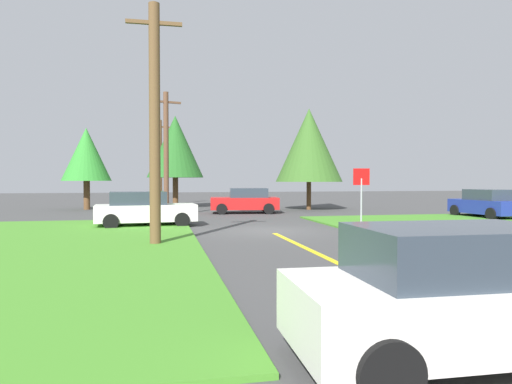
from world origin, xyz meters
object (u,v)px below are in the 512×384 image
Objects in this scene: car_behind_on_main_road at (464,295)px; car_on_crossroad at (486,204)px; utility_pole_mid at (166,152)px; stop_sign at (361,187)px; car_approaching_junction at (245,201)px; utility_pole_near at (155,123)px; pine_tree_center at (86,155)px; parked_car_near_building at (144,209)px; utility_pole_far at (160,161)px; oak_tree_left at (309,145)px; oak_tree_right at (175,147)px.

car_on_crossroad is at bearing 52.02° from car_behind_on_main_road.
stop_sign is at bearing -49.35° from utility_pole_mid.
car_on_crossroad is (9.67, 4.50, -1.04)m from stop_sign.
car_behind_on_main_road is 24.26m from car_approaching_junction.
car_on_crossroad is 19.80m from utility_pole_near.
utility_pole_near reaches higher than stop_sign.
car_on_crossroad and car_behind_on_main_road have the same top height.
stop_sign is 21.70m from pine_tree_center.
pine_tree_center is at bearing 104.35° from parked_car_near_building.
utility_pole_near is (-18.17, -7.18, 3.22)m from car_on_crossroad.
car_on_crossroad is 0.72× the size of pine_tree_center.
car_approaching_junction is 12.00m from utility_pole_far.
car_approaching_junction is at bearing -154.38° from oak_tree_left.
parked_car_near_building is at bearing 105.44° from car_behind_on_main_road.
car_on_crossroad is 0.93× the size of car_approaching_junction.
utility_pole_far is at bearing 143.10° from oak_tree_left.
car_on_crossroad is 0.91× the size of parked_car_near_building.
utility_pole_far is 0.99× the size of oak_tree_left.
stop_sign is 11.41m from car_approaching_junction.
utility_pole_far is 3.71m from oak_tree_right.
parked_car_near_building is 7.11m from utility_pole_near.
car_approaching_junction is 0.77× the size of pine_tree_center.
pine_tree_center is at bearing 104.55° from utility_pole_near.
pine_tree_center reaches higher than car_on_crossroad.
utility_pole_mid is (-3.17, 22.53, 2.96)m from car_behind_on_main_road.
utility_pole_near is (-3.68, 10.54, 3.22)m from car_behind_on_main_road.
parked_car_near_building is at bearing -15.38° from stop_sign.
stop_sign is 9.83m from parked_car_near_building.
utility_pole_mid is at bearing 71.25° from car_on_crossroad.
oak_tree_right is at bearing 47.99° from car_on_crossroad.
utility_pole_near is (-8.50, -2.68, 2.18)m from stop_sign.
car_on_crossroad is at bearing -148.57° from stop_sign.
parked_car_near_building is at bearing -100.79° from utility_pole_mid.
pine_tree_center is (-5.06, 19.49, -0.05)m from utility_pole_near.
oak_tree_left is 1.23× the size of pine_tree_center.
car_behind_on_main_road is 0.58× the size of oak_tree_left.
oak_tree_right reaches higher than stop_sign.
oak_tree_right is at bearing -71.34° from utility_pole_far.
parked_car_near_building is (-18.74, -0.87, 0.00)m from car_on_crossroad.
car_behind_on_main_road is at bearing -70.78° from utility_pole_near.
car_approaching_junction is at bearing 45.73° from parked_car_near_building.
car_behind_on_main_road is at bearing -85.64° from oak_tree_right.
car_on_crossroad is at bearing -49.86° from oak_tree_left.
oak_tree_left is at bearing -92.65° from stop_sign.
stop_sign is 0.37× the size of utility_pole_far.
car_on_crossroad is at bearing -27.93° from pine_tree_center.
car_on_crossroad is at bearing -15.22° from utility_pole_mid.
car_approaching_junction is at bearing -68.46° from stop_sign.
oak_tree_right reaches higher than pine_tree_center.
car_on_crossroad is 1.00× the size of car_behind_on_main_road.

